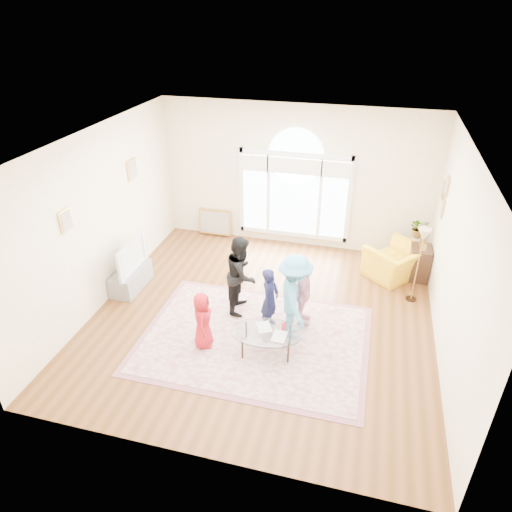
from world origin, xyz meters
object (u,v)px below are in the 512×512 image
(tv_console, at_px, (131,278))
(television, at_px, (128,256))
(area_rug, at_px, (254,339))
(coffee_table, at_px, (267,333))
(armchair, at_px, (395,262))

(tv_console, bearing_deg, television, 0.00)
(area_rug, height_order, coffee_table, coffee_table)
(area_rug, relative_size, television, 3.36)
(area_rug, bearing_deg, tv_console, 161.40)
(area_rug, bearing_deg, armchair, 49.61)
(tv_console, bearing_deg, coffee_table, -21.25)
(tv_console, relative_size, television, 0.93)
(armchair, bearing_deg, television, -30.67)
(television, xyz_separation_m, coffee_table, (3.05, -1.19, -0.33))
(coffee_table, relative_size, armchair, 1.15)
(tv_console, relative_size, armchair, 0.94)
(area_rug, height_order, television, television)
(area_rug, height_order, tv_console, tv_console)
(coffee_table, bearing_deg, tv_console, 151.83)
(armchair, bearing_deg, coffee_table, 5.97)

